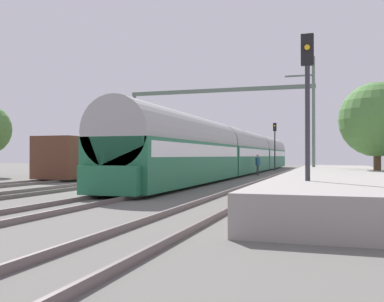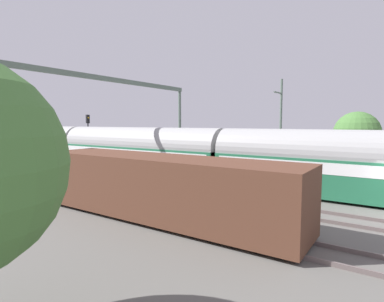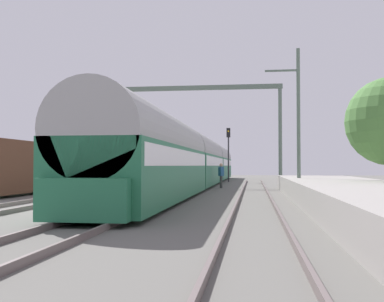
% 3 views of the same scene
% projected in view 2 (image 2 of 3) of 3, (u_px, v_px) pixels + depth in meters
% --- Properties ---
extents(platform, '(4.40, 28.00, 0.90)m').
position_uv_depth(platform, '(372.00, 174.00, 24.05)').
color(platform, gray).
rests_on(platform, ground).
extents(passenger_train, '(2.93, 49.20, 3.82)m').
position_uv_depth(passenger_train, '(138.00, 151.00, 26.52)').
color(passenger_train, '#236B47').
rests_on(passenger_train, ground).
extents(freight_car, '(2.80, 13.00, 2.70)m').
position_uv_depth(freight_car, '(161.00, 187.00, 14.01)').
color(freight_car, '#563323').
rests_on(freight_car, ground).
extents(person_crossing, '(0.42, 0.47, 1.73)m').
position_uv_depth(person_crossing, '(183.00, 162.00, 26.54)').
color(person_crossing, '#3A3A3A').
rests_on(person_crossing, ground).
extents(railway_signal_far, '(0.36, 0.30, 5.20)m').
position_uv_depth(railway_signal_far, '(88.00, 132.00, 33.02)').
color(railway_signal_far, '#2D2D33').
rests_on(railway_signal_far, ground).
extents(catenary_gantry, '(17.42, 0.28, 7.86)m').
position_uv_depth(catenary_gantry, '(116.00, 102.00, 24.51)').
color(catenary_gantry, slate).
rests_on(catenary_gantry, ground).
extents(catenary_pole_east_mid, '(1.90, 0.20, 8.00)m').
position_uv_depth(catenary_pole_east_mid, '(280.00, 125.00, 26.28)').
color(catenary_pole_east_mid, slate).
rests_on(catenary_pole_east_mid, ground).
extents(tree_east_background, '(3.73, 3.73, 5.30)m').
position_uv_depth(tree_east_background, '(357.00, 134.00, 26.09)').
color(tree_east_background, '#4C3826').
rests_on(tree_east_background, ground).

